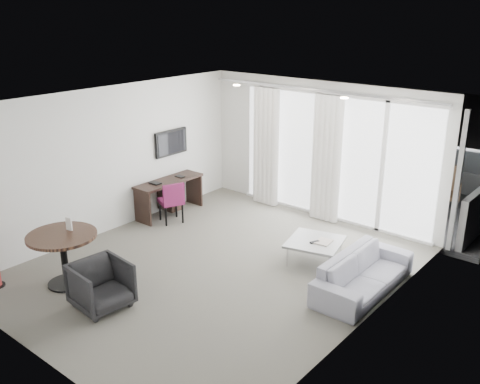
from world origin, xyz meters
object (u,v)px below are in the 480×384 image
Objects in this scene: desk at (170,197)px; rattan_chair_b at (445,187)px; round_table at (64,259)px; desk_chair at (171,202)px; rattan_chair_a at (419,188)px; sofa at (364,273)px; tub_armchair at (101,285)px; coffee_table at (315,251)px.

rattan_chair_b reaches higher than desk.
desk is 1.47× the size of round_table.
desk_chair is 5.06m from rattan_chair_a.
rattan_chair_b reaches higher than rattan_chair_a.
sofa is at bearing 37.10° from round_table.
tub_armchair is 3.68m from sofa.
rattan_chair_a is (1.76, 6.58, 0.04)m from tub_armchair.
coffee_table is 0.44× the size of sofa.
coffee_table is 3.94m from rattan_chair_b.
sofa is 2.32× the size of rattan_chair_b.
desk_chair is 1.01× the size of rattan_chair_b.
desk_chair is 0.43× the size of sofa.
rattan_chair_b is at bearing 43.98° from desk.
desk_chair reaches higher than desk.
desk is 1.83× the size of rattan_chair_b.
round_table reaches higher than sofa.
sofa is (2.53, 2.67, -0.06)m from tub_armchair.
tub_armchair is 0.88× the size of coffee_table.
round_table is 0.94m from tub_armchair.
desk is at bearing 37.05° from tub_armchair.
coffee_table is at bearing -120.39° from rattan_chair_b.
round_table is (0.89, -2.94, 0.05)m from desk.
desk_chair reaches higher than rattan_chair_a.
tub_armchair is 3.36m from coffee_table.
rattan_chair_b is at bearing 39.09° from rattan_chair_a.
desk is at bearing 106.94° from round_table.
round_table is 1.22× the size of coffee_table.
rattan_chair_b is at bearing 65.36° from round_table.
sofa is at bearing -37.84° from tub_armchair.
sofa is at bearing -4.18° from desk.
sofa is (1.02, -0.33, 0.09)m from coffee_table.
tub_armchair is at bearing -58.57° from desk.
rattan_chair_b is (0.69, 3.87, 0.22)m from coffee_table.
coffee_table is 3.60m from rattan_chair_a.
desk_chair is 2.72m from round_table.
desk is at bearing -179.86° from coffee_table.
desk_chair is 5.56m from rattan_chair_b.
desk_chair is 4.03m from sofa.
desk_chair reaches higher than round_table.
coffee_table is at bearing 72.30° from sofa.
round_table is at bearing 92.45° from tub_armchair.
desk is 1.82× the size of desk_chair.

